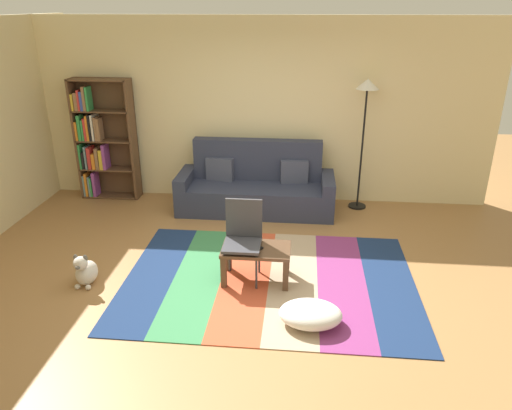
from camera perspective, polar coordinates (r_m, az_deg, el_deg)
ground_plane at (r=5.40m, az=-1.60°, el=-8.89°), size 14.00×14.00×0.00m
back_wall at (r=7.29m, az=0.81°, el=11.02°), size 6.80×0.10×2.70m
rug at (r=5.39m, az=1.58°, el=-8.90°), size 3.19×2.31×0.01m
couch at (r=7.07m, az=0.01°, el=2.08°), size 2.26×0.80×1.00m
bookshelf at (r=7.77m, az=-18.11°, el=7.22°), size 0.90×0.28×1.84m
coffee_table at (r=5.24m, az=0.02°, el=-5.86°), size 0.74×0.45×0.39m
pouf at (r=4.70m, az=6.49°, el=-12.75°), size 0.60×0.45×0.21m
dog at (r=5.57m, az=-19.58°, el=-7.41°), size 0.22×0.35×0.40m
standing_lamp at (r=6.97m, az=12.94°, el=11.87°), size 0.32×0.32×1.90m
tv_remote at (r=5.14m, az=0.18°, el=-5.36°), size 0.12×0.15×0.02m
folding_chair at (r=5.22m, az=-1.55°, el=-3.40°), size 0.40×0.40×0.90m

